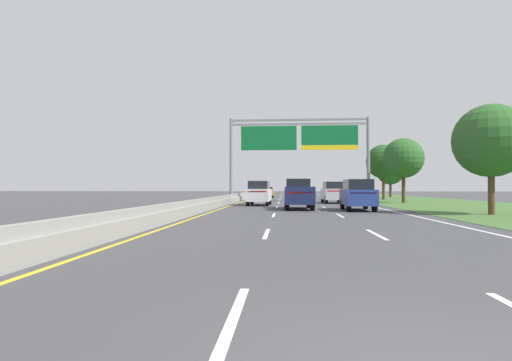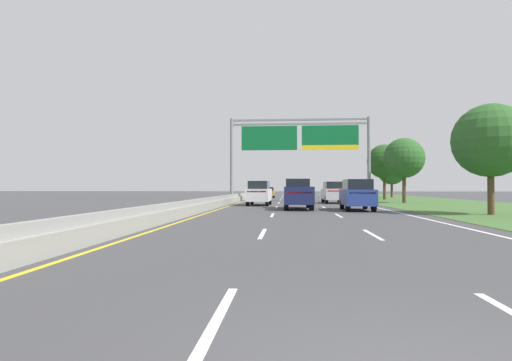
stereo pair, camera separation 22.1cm
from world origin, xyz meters
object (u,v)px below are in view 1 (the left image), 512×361
object	(u,v)px
overhead_sign_gantry	(299,142)
roadside_tree_mid	(403,158)
roadside_tree_near	(491,141)
roadside_tree_distant	(390,171)
car_silver_right_lane_suv	(333,192)
car_blue_right_lane_suv	(357,194)
car_white_left_lane_suv	(259,193)
pickup_truck_navy	(298,194)
car_gold_left_lane_sedan	(267,192)
roadside_tree_far	(383,162)

from	to	relation	value
overhead_sign_gantry	roadside_tree_mid	xyz separation A→B (m)	(10.29, -2.38, -2.01)
roadside_tree_near	roadside_tree_distant	distance (m)	38.99
car_silver_right_lane_suv	roadside_tree_distant	size ratio (longest dim) A/B	0.76
car_blue_right_lane_suv	car_white_left_lane_suv	xyz separation A→B (m)	(-7.20, 7.19, 0.00)
car_white_left_lane_suv	roadside_tree_mid	xyz separation A→B (m)	(14.04, 5.90, 3.37)
car_white_left_lane_suv	roadside_tree_near	world-z (taller)	roadside_tree_near
pickup_truck_navy	roadside_tree_near	xyz separation A→B (m)	(10.83, -5.33, 3.17)
car_gold_left_lane_sedan	overhead_sign_gantry	bearing A→B (deg)	-166.27
roadside_tree_near	roadside_tree_mid	distance (m)	17.06
car_blue_right_lane_suv	car_gold_left_lane_sedan	world-z (taller)	car_blue_right_lane_suv
overhead_sign_gantry	pickup_truck_navy	xyz separation A→B (m)	(-0.54, -14.11, -5.40)
roadside_tree_near	roadside_tree_mid	world-z (taller)	roadside_tree_mid
car_white_left_lane_suv	roadside_tree_distant	size ratio (longest dim) A/B	0.77
pickup_truck_navy	roadside_tree_mid	xyz separation A→B (m)	(10.83, 11.73, 3.39)
car_silver_right_lane_suv	roadside_tree_near	size ratio (longest dim) A/B	0.74
car_blue_right_lane_suv	roadside_tree_distant	distance (m)	36.64
roadside_tree_mid	car_blue_right_lane_suv	bearing A→B (deg)	-117.62
car_silver_right_lane_suv	car_white_left_lane_suv	size ratio (longest dim) A/B	1.00
car_silver_right_lane_suv	roadside_tree_mid	distance (m)	7.90
roadside_tree_near	roadside_tree_mid	bearing A→B (deg)	90.01
roadside_tree_near	roadside_tree_far	world-z (taller)	roadside_tree_far
car_gold_left_lane_sedan	car_silver_right_lane_suv	size ratio (longest dim) A/B	0.93
car_gold_left_lane_sedan	roadside_tree_far	bearing A→B (deg)	-119.58
pickup_truck_navy	roadside_tree_far	world-z (taller)	roadside_tree_far
pickup_truck_navy	roadside_tree_mid	world-z (taller)	roadside_tree_mid
roadside_tree_far	roadside_tree_distant	bearing A→B (deg)	71.64
overhead_sign_gantry	roadside_tree_near	distance (m)	22.10
car_silver_right_lane_suv	car_blue_right_lane_suv	bearing A→B (deg)	-179.83
roadside_tree_near	roadside_tree_mid	size ratio (longest dim) A/B	0.98
roadside_tree_far	car_blue_right_lane_suv	bearing A→B (deg)	-107.48
overhead_sign_gantry	car_blue_right_lane_suv	size ratio (longest dim) A/B	3.18
car_blue_right_lane_suv	roadside_tree_near	distance (m)	8.52
car_blue_right_lane_suv	roadside_tree_mid	size ratio (longest dim) A/B	0.73
overhead_sign_gantry	car_silver_right_lane_suv	xyz separation A→B (m)	(3.19, -3.24, -5.37)
pickup_truck_navy	car_blue_right_lane_suv	size ratio (longest dim) A/B	1.15
car_silver_right_lane_suv	roadside_tree_far	bearing A→B (deg)	-35.14
overhead_sign_gantry	car_gold_left_lane_sedan	size ratio (longest dim) A/B	3.41
overhead_sign_gantry	pickup_truck_navy	world-z (taller)	overhead_sign_gantry
car_blue_right_lane_suv	roadside_tree_near	world-z (taller)	roadside_tree_near
pickup_truck_navy	roadside_tree_mid	size ratio (longest dim) A/B	0.84
roadside_tree_distant	roadside_tree_near	bearing A→B (deg)	-96.32
pickup_truck_navy	car_silver_right_lane_suv	size ratio (longest dim) A/B	1.15
car_gold_left_lane_sedan	car_silver_right_lane_suv	xyz separation A→B (m)	(7.32, -19.59, 0.28)
pickup_truck_navy	car_silver_right_lane_suv	world-z (taller)	pickup_truck_navy
roadside_tree_distant	roadside_tree_far	bearing A→B (deg)	-108.36
car_blue_right_lane_suv	roadside_tree_mid	bearing A→B (deg)	-26.57
overhead_sign_gantry	roadside_tree_far	world-z (taller)	overhead_sign_gantry
car_silver_right_lane_suv	roadside_tree_mid	bearing A→B (deg)	-84.05
car_silver_right_lane_suv	roadside_tree_near	xyz separation A→B (m)	(7.09, -16.20, 3.15)
pickup_truck_navy	car_white_left_lane_suv	distance (m)	6.66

